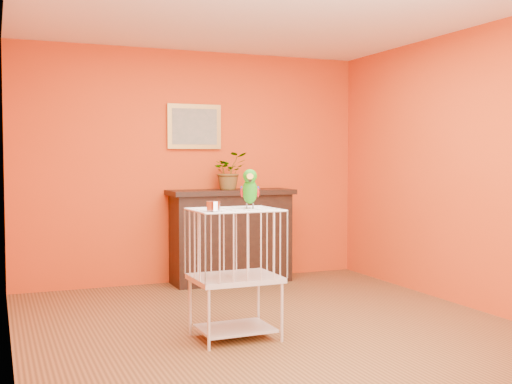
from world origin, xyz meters
name	(u,v)px	position (x,y,z in m)	size (l,w,h in m)	color
ground	(274,329)	(0.00, 0.00, 0.00)	(4.50, 4.50, 0.00)	brown
room_shell	(274,135)	(0.00, 0.00, 1.58)	(4.50, 4.50, 4.50)	#D34313
console_cabinet	(231,236)	(0.36, 2.01, 0.52)	(1.41, 0.51, 1.04)	black
potted_plant	(229,175)	(0.34, 2.03, 1.21)	(0.38, 0.42, 0.33)	#26722D
framed_picture	(194,127)	(0.00, 2.22, 1.75)	(0.62, 0.04, 0.50)	#BC9543
birdcage	(235,272)	(-0.39, -0.13, 0.52)	(0.66, 0.51, 1.00)	silver
feed_cup	(213,206)	(-0.61, -0.29, 1.05)	(0.10, 0.10, 0.07)	silver
parrot	(250,188)	(-0.26, -0.12, 1.16)	(0.17, 0.28, 0.31)	#59544C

